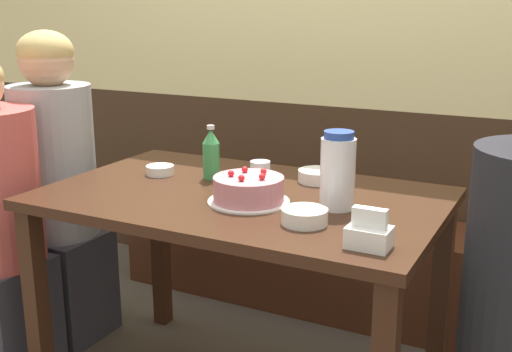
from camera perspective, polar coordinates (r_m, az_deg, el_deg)
back_wall at (r=2.97m, az=8.57°, el=12.68°), size 4.80×0.04×2.50m
bench_seat at (r=2.99m, az=6.43°, el=-7.56°), size 1.99×0.38×0.44m
dining_table at (r=2.12m, az=-1.23°, el=-4.25°), size 1.28×0.81×0.77m
birthday_cake at (r=1.99m, az=-0.66°, el=-1.23°), size 0.26×0.26×0.10m
water_pitcher at (r=1.92m, az=7.28°, el=0.44°), size 0.11×0.11×0.24m
soju_bottle at (r=2.25m, az=-4.01°, el=2.00°), size 0.06×0.06×0.19m
napkin_holder at (r=1.65m, az=10.02°, el=-5.04°), size 0.11×0.08×0.11m
bowl_soup_white at (r=1.80m, az=4.34°, el=-3.59°), size 0.13×0.13×0.04m
bowl_rice_small at (r=2.34m, az=-8.53°, el=0.53°), size 0.10×0.10×0.03m
bowl_side_dish at (r=2.23m, az=5.56°, el=0.01°), size 0.14×0.14×0.04m
glass_water_tall at (r=2.21m, az=0.37°, el=0.39°), size 0.07×0.07×0.07m
person_pale_blue_shirt at (r=2.72m, az=-17.26°, el=-1.58°), size 0.34×0.32×1.27m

